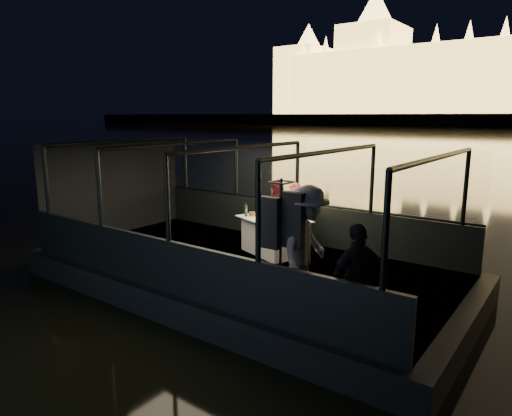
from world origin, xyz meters
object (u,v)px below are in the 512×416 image
Objects in this scene: chair_port_right at (289,229)px; coat_stand at (281,251)px; person_woman_coral at (294,214)px; person_man_maroon at (278,211)px; passenger_stripe at (306,252)px; dining_table_central at (274,236)px; chair_port_left at (275,225)px; passenger_dark at (358,272)px; wine_bottle at (246,210)px.

chair_port_right is 0.50× the size of coat_stand.
person_man_maroon is at bearing 177.27° from person_woman_coral.
coat_stand reaches higher than passenger_stripe.
coat_stand is 1.06× the size of passenger_stripe.
passenger_stripe is at bearing 50.57° from coat_stand.
passenger_stripe is at bearing -45.47° from dining_table_central.
chair_port_left is 4.43m from passenger_dark.
dining_table_central is 0.97m from person_man_maroon.
person_man_maroon is at bearing 160.21° from chair_port_right.
dining_table_central is 0.95× the size of passenger_dark.
person_man_maroon reaches higher than chair_port_left.
passenger_dark is at bearing -31.05° from chair_port_right.
chair_port_left is at bearing 73.94° from wine_bottle.
chair_port_right is 3.20m from coat_stand.
dining_table_central is 3.76m from passenger_dark.
passenger_dark reaches higher than chair_port_right.
wine_bottle is at bearing -119.19° from person_woman_coral.
wine_bottle is (-0.60, -0.19, 0.53)m from dining_table_central.
passenger_stripe is 6.36× the size of wine_bottle.
chair_port_left is 0.56× the size of passenger_dark.
person_man_maroon is at bearing 79.21° from wine_bottle.
passenger_dark is at bearing -118.25° from passenger_stripe.
wine_bottle reaches higher than chair_port_left.
dining_table_central is 4.88× the size of wine_bottle.
coat_stand is 1.27m from passenger_dark.
dining_table_central is 2.86m from coat_stand.
coat_stand reaches higher than chair_port_left.
chair_port_left is at bearing -102.54° from passenger_dark.
passenger_dark reaches higher than person_woman_coral.
chair_port_right is 0.52× the size of passenger_stripe.
person_woman_coral is (0.05, 0.72, 0.36)m from dining_table_central.
coat_stand reaches higher than person_man_maroon.
chair_port_right is at bearing 29.02° from passenger_stripe.
dining_table_central is at bearing -86.68° from chair_port_right.
chair_port_left is 0.86× the size of chair_port_right.
passenger_dark is at bearing -2.21° from coat_stand.
person_woman_coral is 1.13m from wine_bottle.
chair_port_left is 0.53m from person_woman_coral.
chair_port_right is 0.67m from person_man_maroon.
wine_bottle is at bearing -122.67° from chair_port_right.
chair_port_left is 0.43× the size of coat_stand.
person_woman_coral is at bearing 54.20° from wine_bottle.
person_woman_coral is at bearing -107.59° from passenger_dark.
dining_table_central is at bearing 17.29° from wine_bottle.
person_woman_coral is 4.18m from passenger_dark.
passenger_dark reaches higher than chair_port_left.
dining_table_central is 0.81m from person_woman_coral.
chair_port_right is at bearing 43.86° from wine_bottle.
chair_port_left is at bearing -158.42° from person_woman_coral.
coat_stand is at bearing -66.06° from person_man_maroon.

